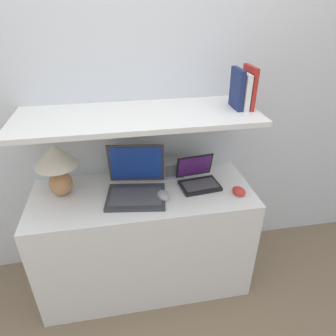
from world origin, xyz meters
TOP-DOWN VIEW (x-y plane):
  - ground_plane at (0.00, 0.00)m, footprint 12.00×12.00m
  - wall_back at (0.00, 0.59)m, footprint 6.00×0.05m
  - desk at (0.00, 0.26)m, footprint 1.31×0.53m
  - back_riser at (0.00, 0.55)m, footprint 1.31×0.04m
  - shelf at (0.00, 0.33)m, footprint 1.31×0.47m
  - table_lamp at (-0.46, 0.33)m, footprint 0.24×0.24m
  - laptop_large at (-0.04, 0.26)m, footprint 0.37×0.35m
  - laptop_small at (0.35, 0.29)m, footprint 0.25×0.23m
  - computer_mouse at (0.11, 0.18)m, footprint 0.08×0.11m
  - second_mouse at (0.55, 0.15)m, footprint 0.09×0.11m
  - router_box at (0.21, 0.42)m, footprint 0.13×0.08m
  - book_red at (0.62, 0.33)m, footprint 0.02×0.16m
  - book_white at (0.58, 0.33)m, footprint 0.03×0.17m
  - book_navy at (0.55, 0.33)m, footprint 0.03×0.15m

SIDE VIEW (x-z plane):
  - ground_plane at x=0.00m, z-range 0.00..0.00m
  - desk at x=0.00m, z-range 0.00..0.73m
  - back_riser at x=0.00m, z-range 0.00..1.17m
  - computer_mouse at x=0.11m, z-range 0.73..0.78m
  - second_mouse at x=0.55m, z-range 0.73..0.78m
  - laptop_small at x=0.35m, z-range 0.69..0.86m
  - router_box at x=0.21m, z-range 0.73..0.85m
  - laptop_large at x=-0.04m, z-range 0.65..0.93m
  - table_lamp at x=-0.46m, z-range 0.78..1.10m
  - shelf at x=0.00m, z-range 1.17..1.20m
  - wall_back at x=0.00m, z-range 0.00..2.40m
  - book_white at x=0.58m, z-range 1.20..1.39m
  - book_navy at x=0.55m, z-range 1.20..1.41m
  - book_red at x=0.62m, z-range 1.20..1.43m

